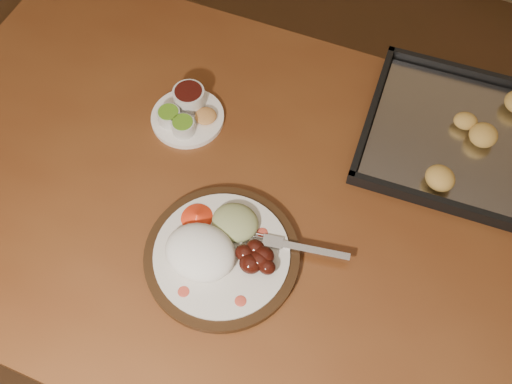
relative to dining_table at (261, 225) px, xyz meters
The scene contains 4 objects.
dining_table is the anchor object (origin of this frame).
dinner_plate 0.18m from the dining_table, 99.70° to the right, with size 0.36×0.28×0.07m.
condiment_saucer 0.28m from the dining_table, 152.97° to the left, with size 0.15×0.15×0.05m.
baking_tray 0.49m from the dining_table, 41.59° to the left, with size 0.52×0.41×0.05m.
Camera 1 is at (0.24, -0.21, 1.72)m, focal length 40.00 mm.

